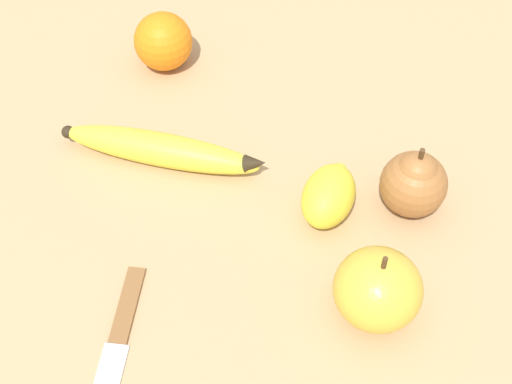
# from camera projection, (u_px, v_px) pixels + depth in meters

# --- Properties ---
(ground_plane) EXTENTS (3.00, 3.00, 0.00)m
(ground_plane) POSITION_uv_depth(u_px,v_px,m) (263.00, 231.00, 0.70)
(ground_plane) COLOR tan
(banana) EXTENTS (0.22, 0.08, 0.04)m
(banana) POSITION_uv_depth(u_px,v_px,m) (163.00, 150.00, 0.74)
(banana) COLOR yellow
(banana) RESTS_ON ground_plane
(orange) EXTENTS (0.07, 0.07, 0.07)m
(orange) POSITION_uv_depth(u_px,v_px,m) (163.00, 41.00, 0.83)
(orange) COLOR orange
(orange) RESTS_ON ground_plane
(pear) EXTENTS (0.07, 0.07, 0.08)m
(pear) POSITION_uv_depth(u_px,v_px,m) (414.00, 182.00, 0.69)
(pear) COLOR #A36633
(pear) RESTS_ON ground_plane
(apple) EXTENTS (0.08, 0.08, 0.08)m
(apple) POSITION_uv_depth(u_px,v_px,m) (378.00, 289.00, 0.62)
(apple) COLOR gold
(apple) RESTS_ON ground_plane
(lemon) EXTENTS (0.06, 0.08, 0.05)m
(lemon) POSITION_uv_depth(u_px,v_px,m) (329.00, 196.00, 0.70)
(lemon) COLOR yellow
(lemon) RESTS_ON ground_plane
(paring_knife) EXTENTS (0.08, 0.17, 0.01)m
(paring_knife) POSITION_uv_depth(u_px,v_px,m) (116.00, 348.00, 0.62)
(paring_knife) COLOR silver
(paring_knife) RESTS_ON ground_plane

